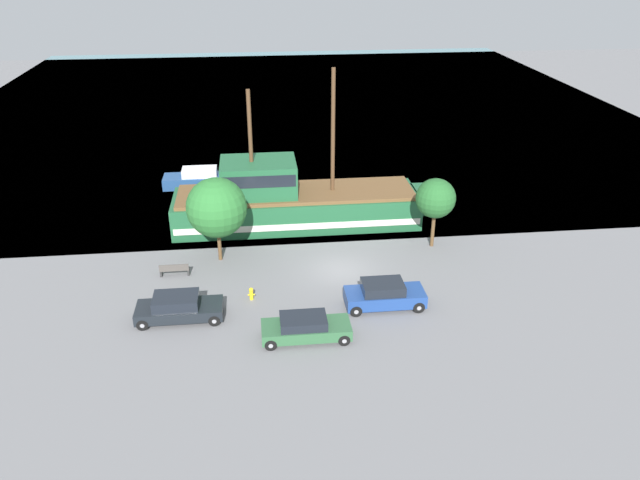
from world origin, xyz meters
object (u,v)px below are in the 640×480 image
fire_hydrant (251,293)px  parked_car_curb_mid (179,308)px  parked_car_curb_front (384,295)px  bench_promenade_east (174,270)px  pirate_ship (291,201)px  moored_boat_dockside (205,179)px  parked_car_curb_rear (305,328)px

fire_hydrant → parked_car_curb_mid: bearing=-157.6°
parked_car_curb_front → parked_car_curb_mid: 11.46m
bench_promenade_east → pirate_ship: bearing=42.5°
moored_boat_dockside → parked_car_curb_front: moored_boat_dockside is taller
parked_car_curb_mid → parked_car_curb_rear: bearing=-21.3°
moored_boat_dockside → parked_car_curb_rear: (6.39, -23.23, 0.06)m
fire_hydrant → bench_promenade_east: bench_promenade_east is taller
parked_car_curb_rear → bench_promenade_east: 10.66m
pirate_ship → parked_car_curb_rear: size_ratio=4.07×
parked_car_curb_mid → parked_car_curb_rear: size_ratio=1.01×
parked_car_curb_rear → fire_hydrant: (-2.77, 4.26, -0.26)m
parked_car_curb_front → parked_car_curb_mid: size_ratio=0.96×
moored_boat_dockside → parked_car_curb_front: bearing=-61.6°
pirate_ship → parked_car_curb_mid: (-7.05, -12.10, -1.00)m
parked_car_curb_front → parked_car_curb_mid: (-11.46, -0.03, -0.05)m
pirate_ship → parked_car_curb_front: bearing=-69.9°
pirate_ship → parked_car_curb_front: (4.41, -12.07, -0.95)m
pirate_ship → moored_boat_dockside: 10.89m
parked_car_curb_rear → fire_hydrant: 5.09m
parked_car_curb_front → parked_car_curb_rear: size_ratio=0.97×
pirate_ship → fire_hydrant: (-3.08, -10.46, -1.32)m
pirate_ship → bench_promenade_east: bearing=-137.5°
moored_boat_dockside → parked_car_curb_mid: (-0.35, -20.61, 0.12)m
moored_boat_dockside → fire_hydrant: size_ratio=9.35×
moored_boat_dockside → bench_promenade_east: moored_boat_dockside is taller
moored_boat_dockside → pirate_ship: bearing=-51.8°
parked_car_curb_mid → fire_hydrant: bearing=22.4°
parked_car_curb_mid → fire_hydrant: (3.97, 1.64, -0.31)m
pirate_ship → parked_car_curb_front: size_ratio=4.21×
parked_car_curb_front → bench_promenade_east: 13.16m
parked_car_curb_rear → parked_car_curb_front: bearing=29.4°
parked_car_curb_front → pirate_ship: bearing=110.1°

